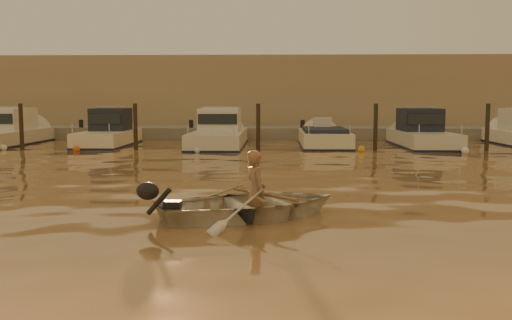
{
  "coord_description": "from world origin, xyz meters",
  "views": [
    {
      "loc": [
        0.52,
        -10.59,
        2.2
      ],
      "look_at": [
        0.07,
        2.86,
        0.75
      ],
      "focal_mm": 40.0,
      "sensor_mm": 36.0,
      "label": 1
    }
  ],
  "objects_px": {
    "waterfront_building": "(267,96)",
    "person": "(256,192)",
    "moored_boat_2": "(219,133)",
    "moored_boat_4": "(422,133)",
    "moored_boat_1": "(108,132)",
    "moored_boat_3": "(324,141)",
    "dinghy": "(251,205)"
  },
  "relations": [
    {
      "from": "moored_boat_3",
      "to": "moored_boat_4",
      "type": "height_order",
      "value": "moored_boat_4"
    },
    {
      "from": "dinghy",
      "to": "moored_boat_3",
      "type": "height_order",
      "value": "moored_boat_3"
    },
    {
      "from": "person",
      "to": "moored_boat_4",
      "type": "relative_size",
      "value": 0.23
    },
    {
      "from": "moored_boat_1",
      "to": "moored_boat_2",
      "type": "distance_m",
      "value": 5.25
    },
    {
      "from": "moored_boat_3",
      "to": "waterfront_building",
      "type": "xyz_separation_m",
      "value": [
        -2.81,
        11.0,
        2.17
      ]
    },
    {
      "from": "moored_boat_1",
      "to": "moored_boat_3",
      "type": "relative_size",
      "value": 0.97
    },
    {
      "from": "moored_boat_2",
      "to": "moored_boat_3",
      "type": "bearing_deg",
      "value": 0.0
    },
    {
      "from": "moored_boat_2",
      "to": "moored_boat_3",
      "type": "xyz_separation_m",
      "value": [
        4.91,
        0.0,
        -0.4
      ]
    },
    {
      "from": "person",
      "to": "moored_boat_4",
      "type": "height_order",
      "value": "moored_boat_4"
    },
    {
      "from": "moored_boat_3",
      "to": "waterfront_building",
      "type": "distance_m",
      "value": 11.56
    },
    {
      "from": "dinghy",
      "to": "moored_boat_4",
      "type": "bearing_deg",
      "value": -47.99
    },
    {
      "from": "dinghy",
      "to": "moored_boat_3",
      "type": "relative_size",
      "value": 0.56
    },
    {
      "from": "waterfront_building",
      "to": "moored_boat_3",
      "type": "bearing_deg",
      "value": -75.66
    },
    {
      "from": "moored_boat_3",
      "to": "moored_boat_4",
      "type": "bearing_deg",
      "value": 0.0
    },
    {
      "from": "dinghy",
      "to": "moored_boat_3",
      "type": "distance_m",
      "value": 16.37
    },
    {
      "from": "dinghy",
      "to": "moored_boat_1",
      "type": "bearing_deg",
      "value": 1.01
    },
    {
      "from": "person",
      "to": "moored_boat_1",
      "type": "distance_m",
      "value": 17.77
    },
    {
      "from": "person",
      "to": "moored_boat_2",
      "type": "relative_size",
      "value": 0.2
    },
    {
      "from": "moored_boat_2",
      "to": "waterfront_building",
      "type": "relative_size",
      "value": 0.17
    },
    {
      "from": "moored_boat_1",
      "to": "moored_boat_4",
      "type": "height_order",
      "value": "same"
    },
    {
      "from": "moored_boat_1",
      "to": "moored_boat_2",
      "type": "xyz_separation_m",
      "value": [
        5.25,
        0.0,
        0.0
      ]
    },
    {
      "from": "dinghy",
      "to": "moored_boat_2",
      "type": "distance_m",
      "value": 16.29
    },
    {
      "from": "moored_boat_1",
      "to": "waterfront_building",
      "type": "xyz_separation_m",
      "value": [
        7.35,
        11.0,
        1.77
      ]
    },
    {
      "from": "waterfront_building",
      "to": "person",
      "type": "bearing_deg",
      "value": -89.66
    },
    {
      "from": "waterfront_building",
      "to": "moored_boat_1",
      "type": "bearing_deg",
      "value": -123.77
    },
    {
      "from": "moored_boat_2",
      "to": "moored_boat_4",
      "type": "distance_m",
      "value": 9.45
    },
    {
      "from": "moored_boat_1",
      "to": "moored_boat_4",
      "type": "xyz_separation_m",
      "value": [
        14.71,
        0.0,
        0.0
      ]
    },
    {
      "from": "moored_boat_3",
      "to": "moored_boat_4",
      "type": "distance_m",
      "value": 4.56
    },
    {
      "from": "person",
      "to": "moored_boat_4",
      "type": "bearing_deg",
      "value": -47.77
    },
    {
      "from": "person",
      "to": "moored_boat_2",
      "type": "bearing_deg",
      "value": -15.69
    },
    {
      "from": "moored_boat_4",
      "to": "waterfront_building",
      "type": "distance_m",
      "value": 13.35
    },
    {
      "from": "person",
      "to": "waterfront_building",
      "type": "relative_size",
      "value": 0.03
    }
  ]
}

